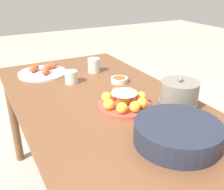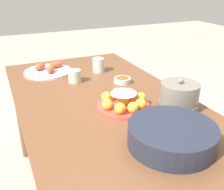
{
  "view_description": "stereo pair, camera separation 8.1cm",
  "coord_description": "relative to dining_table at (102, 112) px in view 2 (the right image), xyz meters",
  "views": [
    {
      "loc": [
        1.15,
        -0.55,
        1.35
      ],
      "look_at": [
        0.08,
        0.02,
        0.81
      ],
      "focal_mm": 42.0,
      "sensor_mm": 36.0,
      "label": 1
    },
    {
      "loc": [
        1.19,
        -0.48,
        1.35
      ],
      "look_at": [
        0.08,
        0.02,
        0.81
      ],
      "focal_mm": 42.0,
      "sensor_mm": 36.0,
      "label": 2
    }
  ],
  "objects": [
    {
      "name": "sauce_bowl",
      "position": [
        -0.14,
        0.2,
        0.11
      ],
      "size": [
        0.1,
        0.1,
        0.03
      ],
      "color": "beige",
      "rests_on": "dining_table"
    },
    {
      "name": "cake_plate",
      "position": [
        0.16,
        0.05,
        0.13
      ],
      "size": [
        0.26,
        0.26,
        0.09
      ],
      "color": "#E04C42",
      "rests_on": "dining_table"
    },
    {
      "name": "serving_bowl",
      "position": [
        0.52,
        0.07,
        0.14
      ],
      "size": [
        0.34,
        0.34,
        0.09
      ],
      "color": "#232838",
      "rests_on": "dining_table"
    },
    {
      "name": "warming_pot",
      "position": [
        0.28,
        0.29,
        0.16
      ],
      "size": [
        0.19,
        0.19,
        0.16
      ],
      "color": "#66605B",
      "rests_on": "dining_table"
    },
    {
      "name": "seafood_platter",
      "position": [
        -0.52,
        -0.17,
        0.11
      ],
      "size": [
        0.31,
        0.31,
        0.06
      ],
      "color": "silver",
      "rests_on": "dining_table"
    },
    {
      "name": "cup_near",
      "position": [
        -0.27,
        -0.06,
        0.13
      ],
      "size": [
        0.08,
        0.08,
        0.08
      ],
      "color": "beige",
      "rests_on": "dining_table"
    },
    {
      "name": "dining_table",
      "position": [
        0.0,
        0.0,
        0.0
      ],
      "size": [
        1.56,
        0.87,
        0.77
      ],
      "color": "brown",
      "rests_on": "ground_plane"
    },
    {
      "name": "cup_far",
      "position": [
        -0.39,
        0.14,
        0.14
      ],
      "size": [
        0.08,
        0.08,
        0.09
      ],
      "color": "beige",
      "rests_on": "dining_table"
    }
  ]
}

